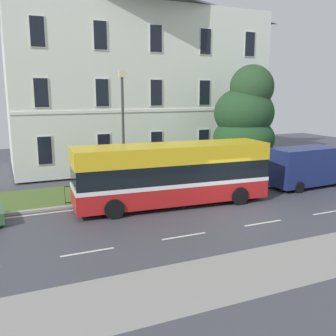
{
  "coord_description": "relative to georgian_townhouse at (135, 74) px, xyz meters",
  "views": [
    {
      "loc": [
        -10.56,
        -15.13,
        5.84
      ],
      "look_at": [
        -2.25,
        3.88,
        1.7
      ],
      "focal_mm": 40.58,
      "sensor_mm": 36.0,
      "label": 1
    }
  ],
  "objects": [
    {
      "name": "street_lamp_post",
      "position": [
        -4.17,
        -10.01,
        -3.27
      ],
      "size": [
        0.36,
        0.24,
        6.88
      ],
      "color": "#333338",
      "rests_on": "ground_plane"
    },
    {
      "name": "ground_plane",
      "position": [
        0.31,
        -14.13,
        -7.34
      ],
      "size": [
        60.0,
        56.0,
        0.18
      ],
      "color": "#41424B"
    },
    {
      "name": "iron_verge_railing",
      "position": [
        -0.0,
        -10.51,
        -6.7
      ],
      "size": [
        15.1,
        0.04,
        0.97
      ],
      "color": "black",
      "rests_on": "ground_plane"
    },
    {
      "name": "litter_bin",
      "position": [
        6.08,
        -10.17,
        -6.61
      ],
      "size": [
        0.51,
        0.51,
        1.19
      ],
      "color": "#23472D",
      "rests_on": "ground_plane"
    },
    {
      "name": "single_decker_bus",
      "position": [
        -2.3,
        -12.44,
        -5.63
      ],
      "size": [
        10.35,
        3.09,
        3.22
      ],
      "rotation": [
        0.0,
        0.0,
        -0.06
      ],
      "color": "#B41B1C",
      "rests_on": "ground_plane"
    },
    {
      "name": "white_panel_van",
      "position": [
        7.01,
        -12.16,
        -6.05
      ],
      "size": [
        5.57,
        2.38,
        2.49
      ],
      "rotation": [
        0.0,
        0.0,
        0.05
      ],
      "color": "navy",
      "rests_on": "ground_plane"
    },
    {
      "name": "georgian_townhouse",
      "position": [
        0.0,
        0.0,
        0.0
      ],
      "size": [
        19.94,
        9.15,
        14.33
      ],
      "color": "silver",
      "rests_on": "ground_plane"
    },
    {
      "name": "evergreen_tree",
      "position": [
        5.26,
        -8.07,
        -4.21
      ],
      "size": [
        4.77,
        4.65,
        8.21
      ],
      "color": "#423328",
      "rests_on": "ground_plane"
    }
  ]
}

